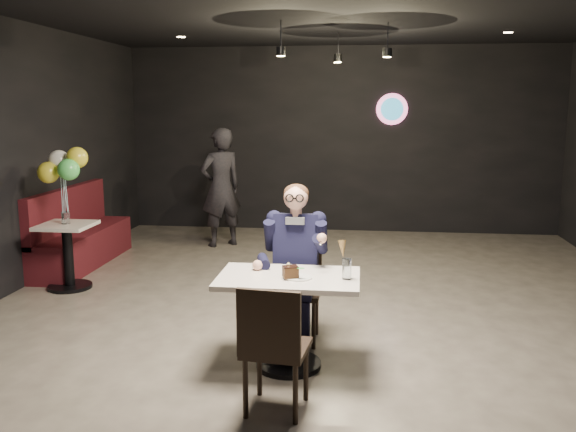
# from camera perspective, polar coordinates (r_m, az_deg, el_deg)

# --- Properties ---
(floor) EXTENTS (9.00, 9.00, 0.00)m
(floor) POSITION_cam_1_polar(r_m,az_deg,el_deg) (5.92, 3.32, -10.06)
(floor) COLOR gray
(floor) RESTS_ON ground
(wall_sign) EXTENTS (0.50, 0.06, 0.50)m
(wall_sign) POSITION_cam_1_polar(r_m,az_deg,el_deg) (10.02, 9.70, 9.83)
(wall_sign) COLOR pink
(wall_sign) RESTS_ON floor
(pendant_lights) EXTENTS (1.40, 1.20, 0.36)m
(pendant_lights) POSITION_cam_1_polar(r_m,az_deg,el_deg) (7.59, 4.54, 16.49)
(pendant_lights) COLOR black
(pendant_lights) RESTS_ON floor
(main_table) EXTENTS (1.10, 0.70, 0.75)m
(main_table) POSITION_cam_1_polar(r_m,az_deg,el_deg) (4.88, 0.06, -9.86)
(main_table) COLOR white
(main_table) RESTS_ON floor
(chair_far) EXTENTS (0.42, 0.46, 0.92)m
(chair_far) POSITION_cam_1_polar(r_m,az_deg,el_deg) (5.37, 0.76, -7.00)
(chair_far) COLOR black
(chair_far) RESTS_ON floor
(chair_near) EXTENTS (0.47, 0.50, 0.92)m
(chair_near) POSITION_cam_1_polar(r_m,az_deg,el_deg) (4.21, -1.09, -12.01)
(chair_near) COLOR black
(chair_near) RESTS_ON floor
(seated_man) EXTENTS (0.60, 0.80, 1.44)m
(seated_man) POSITION_cam_1_polar(r_m,az_deg,el_deg) (5.30, 0.76, -4.31)
(seated_man) COLOR black
(seated_man) RESTS_ON floor
(dessert_plate) EXTENTS (0.21, 0.21, 0.01)m
(dessert_plate) POSITION_cam_1_polar(r_m,az_deg,el_deg) (4.70, 0.98, -5.77)
(dessert_plate) COLOR white
(dessert_plate) RESTS_ON main_table
(cake_slice) EXTENTS (0.14, 0.13, 0.08)m
(cake_slice) POSITION_cam_1_polar(r_m,az_deg,el_deg) (4.68, 0.24, -5.28)
(cake_slice) COLOR black
(cake_slice) RESTS_ON dessert_plate
(mint_leaf) EXTENTS (0.06, 0.04, 0.01)m
(mint_leaf) POSITION_cam_1_polar(r_m,az_deg,el_deg) (4.64, 1.19, -4.91)
(mint_leaf) COLOR green
(mint_leaf) RESTS_ON cake_slice
(sundae_glass) EXTENTS (0.07, 0.07, 0.16)m
(sundae_glass) POSITION_cam_1_polar(r_m,az_deg,el_deg) (4.69, 5.52, -4.94)
(sundae_glass) COLOR silver
(sundae_glass) RESTS_ON main_table
(wafer_cone) EXTENTS (0.08, 0.08, 0.13)m
(wafer_cone) POSITION_cam_1_polar(r_m,az_deg,el_deg) (4.61, 5.13, -3.08)
(wafer_cone) COLOR tan
(wafer_cone) RESTS_ON sundae_glass
(booth_bench) EXTENTS (0.51, 2.03, 1.01)m
(booth_bench) POSITION_cam_1_polar(r_m,az_deg,el_deg) (8.33, -18.72, -0.98)
(booth_bench) COLOR #3F0D17
(booth_bench) RESTS_ON floor
(side_table) EXTENTS (0.56, 0.56, 0.70)m
(side_table) POSITION_cam_1_polar(r_m,az_deg,el_deg) (7.36, -19.86, -3.73)
(side_table) COLOR white
(side_table) RESTS_ON floor
(balloon_vase) EXTENTS (0.09, 0.09, 0.14)m
(balloon_vase) POSITION_cam_1_polar(r_m,az_deg,el_deg) (7.26, -20.08, -0.16)
(balloon_vase) COLOR silver
(balloon_vase) RESTS_ON side_table
(balloon_bunch) EXTENTS (0.43, 0.43, 0.71)m
(balloon_bunch) POSITION_cam_1_polar(r_m,az_deg,el_deg) (7.20, -20.30, 3.27)
(balloon_bunch) COLOR yellow
(balloon_bunch) RESTS_ON balloon_vase
(passerby) EXTENTS (0.76, 0.72, 1.74)m
(passerby) POSITION_cam_1_polar(r_m,az_deg,el_deg) (9.00, -6.29, 2.66)
(passerby) COLOR black
(passerby) RESTS_ON floor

